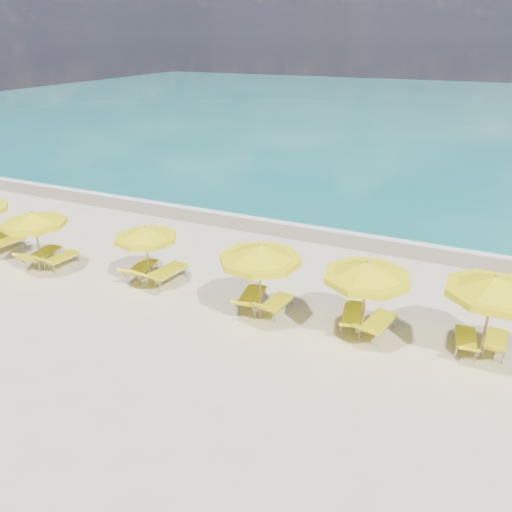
% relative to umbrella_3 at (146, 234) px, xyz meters
% --- Properties ---
extents(ground_plane, '(120.00, 120.00, 0.00)m').
position_rel_umbrella_3_xyz_m(ground_plane, '(3.51, -0.34, -1.81)').
color(ground_plane, beige).
extents(ocean, '(120.00, 80.00, 0.30)m').
position_rel_umbrella_3_xyz_m(ocean, '(3.51, 47.66, -1.81)').
color(ocean, '#136C69').
rests_on(ocean, ground).
extents(wet_sand_band, '(120.00, 2.60, 0.01)m').
position_rel_umbrella_3_xyz_m(wet_sand_band, '(3.51, 7.06, -1.81)').
color(wet_sand_band, tan).
rests_on(wet_sand_band, ground).
extents(foam_line, '(120.00, 1.20, 0.03)m').
position_rel_umbrella_3_xyz_m(foam_line, '(3.51, 7.86, -1.81)').
color(foam_line, white).
rests_on(foam_line, ground).
extents(whitecap_near, '(14.00, 0.36, 0.05)m').
position_rel_umbrella_3_xyz_m(whitecap_near, '(-2.49, 16.66, -1.81)').
color(whitecap_near, white).
rests_on(whitecap_near, ground).
extents(whitecap_far, '(18.00, 0.30, 0.05)m').
position_rel_umbrella_3_xyz_m(whitecap_far, '(11.51, 23.66, -1.81)').
color(whitecap_far, white).
rests_on(whitecap_far, ground).
extents(umbrella_2, '(2.45, 2.45, 2.28)m').
position_rel_umbrella_3_xyz_m(umbrella_2, '(-4.19, -0.77, 0.13)').
color(umbrella_2, tan).
rests_on(umbrella_2, ground).
extents(umbrella_3, '(2.35, 2.35, 2.13)m').
position_rel_umbrella_3_xyz_m(umbrella_3, '(0.00, 0.00, 0.00)').
color(umbrella_3, tan).
rests_on(umbrella_3, ground).
extents(umbrella_4, '(2.95, 2.95, 2.46)m').
position_rel_umbrella_3_xyz_m(umbrella_4, '(4.40, -0.51, 0.28)').
color(umbrella_4, tan).
rests_on(umbrella_4, ground).
extents(umbrella_5, '(2.76, 2.76, 2.43)m').
position_rel_umbrella_3_xyz_m(umbrella_5, '(7.45, -0.31, 0.25)').
color(umbrella_5, tan).
rests_on(umbrella_5, ground).
extents(umbrella_6, '(3.18, 3.18, 2.47)m').
position_rel_umbrella_3_xyz_m(umbrella_6, '(10.57, 0.09, 0.29)').
color(umbrella_6, tan).
rests_on(umbrella_6, ground).
extents(lounger_1_right, '(0.90, 1.96, 0.91)m').
position_rel_umbrella_3_xyz_m(lounger_1_right, '(-6.82, -0.15, -1.57)').
color(lounger_1_right, '#A5A8AD').
rests_on(lounger_1_right, ground).
extents(lounger_2_left, '(1.00, 2.02, 0.92)m').
position_rel_umbrella_3_xyz_m(lounger_2_left, '(-4.55, -0.41, -1.57)').
color(lounger_2_left, '#A5A8AD').
rests_on(lounger_2_left, ground).
extents(lounger_2_right, '(0.75, 1.72, 0.78)m').
position_rel_umbrella_3_xyz_m(lounger_2_right, '(-3.78, -0.27, -1.60)').
color(lounger_2_right, '#A5A8AD').
rests_on(lounger_2_right, ground).
extents(lounger_3_left, '(0.81, 1.85, 0.80)m').
position_rel_umbrella_3_xyz_m(lounger_3_left, '(-0.52, 0.22, -1.59)').
color(lounger_3_left, '#A5A8AD').
rests_on(lounger_3_left, ground).
extents(lounger_3_right, '(0.96, 2.10, 0.87)m').
position_rel_umbrella_3_xyz_m(lounger_3_right, '(0.50, 0.26, -1.57)').
color(lounger_3_right, '#A5A8AD').
rests_on(lounger_3_right, ground).
extents(lounger_4_left, '(0.87, 1.94, 0.81)m').
position_rel_umbrella_3_xyz_m(lounger_4_left, '(3.90, -0.07, -1.58)').
color(lounger_4_left, '#A5A8AD').
rests_on(lounger_4_left, ground).
extents(lounger_4_right, '(0.75, 1.70, 0.78)m').
position_rel_umbrella_3_xyz_m(lounger_4_right, '(4.75, -0.07, -1.61)').
color(lounger_4_right, '#A5A8AD').
rests_on(lounger_4_right, ground).
extents(lounger_5_left, '(0.92, 2.00, 0.72)m').
position_rel_umbrella_3_xyz_m(lounger_5_left, '(7.08, 0.21, -1.59)').
color(lounger_5_left, '#A5A8AD').
rests_on(lounger_5_left, ground).
extents(lounger_5_right, '(0.97, 1.95, 0.83)m').
position_rel_umbrella_3_xyz_m(lounger_5_right, '(7.83, 0.01, -1.58)').
color(lounger_5_right, '#A5A8AD').
rests_on(lounger_5_right, ground).
extents(lounger_6_left, '(0.71, 1.69, 0.70)m').
position_rel_umbrella_3_xyz_m(lounger_6_left, '(10.18, 0.27, -1.61)').
color(lounger_6_left, '#A5A8AD').
rests_on(lounger_6_left, ground).
extents(lounger_6_right, '(0.66, 1.63, 0.74)m').
position_rel_umbrella_3_xyz_m(lounger_6_right, '(10.92, 0.52, -1.61)').
color(lounger_6_right, '#A5A8AD').
rests_on(lounger_6_right, ground).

